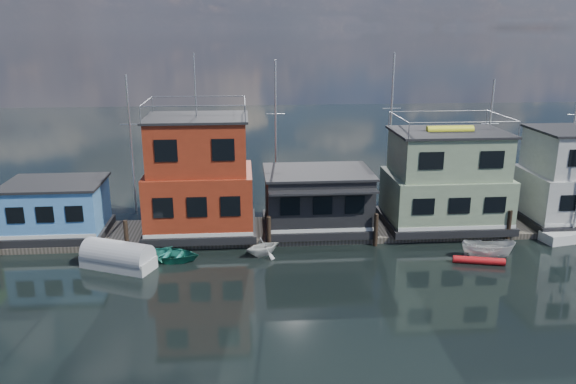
{
  "coord_description": "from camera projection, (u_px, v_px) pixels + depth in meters",
  "views": [
    {
      "loc": [
        -5.48,
        -24.67,
        13.77
      ],
      "look_at": [
        -2.53,
        12.0,
        3.0
      ],
      "focal_mm": 35.0,
      "sensor_mm": 36.0,
      "label": 1
    }
  ],
  "objects": [
    {
      "name": "dinghy_white",
      "position": [
        263.0,
        246.0,
        35.14
      ],
      "size": [
        3.05,
        2.92,
        1.25
      ],
      "primitive_type": "imported",
      "rotation": [
        0.0,
        0.0,
        2.07
      ],
      "color": "silver",
      "rests_on": "ground"
    },
    {
      "name": "houseboat_dark",
      "position": [
        317.0,
        200.0,
        38.63
      ],
      "size": [
        7.4,
        6.1,
        4.06
      ],
      "color": "black",
      "rests_on": "dock"
    },
    {
      "name": "dinghy_teal",
      "position": [
        170.0,
        255.0,
        34.47
      ],
      "size": [
        4.22,
        3.43,
        0.77
      ],
      "primitive_type": "imported",
      "rotation": [
        0.0,
        0.0,
        1.34
      ],
      "color": "#217C6C",
      "rests_on": "ground"
    },
    {
      "name": "houseboat_green",
      "position": [
        446.0,
        181.0,
        39.02
      ],
      "size": [
        8.4,
        5.9,
        7.03
      ],
      "color": "black",
      "rests_on": "dock"
    },
    {
      "name": "houseboat_blue",
      "position": [
        57.0,
        209.0,
        37.37
      ],
      "size": [
        6.4,
        4.9,
        3.66
      ],
      "color": "black",
      "rests_on": "dock"
    },
    {
      "name": "ground",
      "position": [
        358.0,
        316.0,
        27.89
      ],
      "size": [
        160.0,
        160.0,
        0.0
      ],
      "primitive_type": "plane",
      "color": "black",
      "rests_on": "ground"
    },
    {
      "name": "background_masts",
      "position": [
        375.0,
        137.0,
        43.91
      ],
      "size": [
        36.4,
        0.16,
        12.0
      ],
      "color": "silver",
      "rests_on": "ground"
    },
    {
      "name": "red_kayak",
      "position": [
        479.0,
        260.0,
        34.01
      ],
      "size": [
        3.07,
        1.17,
        0.45
      ],
      "primitive_type": "cylinder",
      "rotation": [
        0.0,
        1.57,
        -0.24
      ],
      "color": "red",
      "rests_on": "ground"
    },
    {
      "name": "dock",
      "position": [
        324.0,
        229.0,
        39.31
      ],
      "size": [
        48.0,
        5.0,
        0.4
      ],
      "primitive_type": "cube",
      "color": "#595147",
      "rests_on": "ground"
    },
    {
      "name": "houseboat_red",
      "position": [
        199.0,
        178.0,
        37.56
      ],
      "size": [
        7.4,
        5.9,
        11.86
      ],
      "color": "black",
      "rests_on": "dock"
    },
    {
      "name": "day_sailer",
      "position": [
        572.0,
        235.0,
        37.76
      ],
      "size": [
        4.5,
        2.26,
        6.79
      ],
      "rotation": [
        0.0,
        0.0,
        0.2
      ],
      "color": "silver",
      "rests_on": "ground"
    },
    {
      "name": "motorboat",
      "position": [
        488.0,
        249.0,
        34.65
      ],
      "size": [
        3.4,
        1.83,
        1.24
      ],
      "primitive_type": "imported",
      "rotation": [
        0.0,
        0.0,
        1.37
      ],
      "color": "silver",
      "rests_on": "ground"
    },
    {
      "name": "pilings",
      "position": [
        325.0,
        231.0,
        36.35
      ],
      "size": [
        42.28,
        0.28,
        2.2
      ],
      "color": "#2D2116",
      "rests_on": "ground"
    },
    {
      "name": "tarp_runabout",
      "position": [
        118.0,
        257.0,
        33.37
      ],
      "size": [
        4.68,
        3.32,
        1.77
      ],
      "rotation": [
        0.0,
        0.0,
        -0.42
      ],
      "color": "beige",
      "rests_on": "ground"
    }
  ]
}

